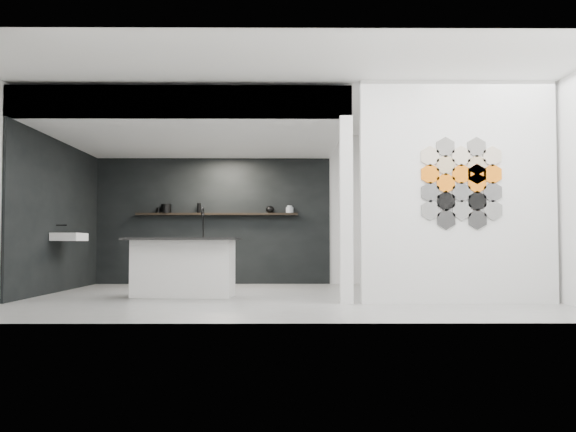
# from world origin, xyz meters

# --- Properties ---
(floor) EXTENTS (7.00, 6.00, 0.01)m
(floor) POSITION_xyz_m (0.00, 0.00, -0.01)
(floor) COLOR slate
(partition_panel) EXTENTS (2.45, 0.15, 2.80)m
(partition_panel) POSITION_xyz_m (2.23, -1.00, 1.40)
(partition_panel) COLOR silver
(partition_panel) RESTS_ON floor
(bay_clad_back) EXTENTS (4.40, 0.04, 2.35)m
(bay_clad_back) POSITION_xyz_m (-1.30, 2.97, 1.18)
(bay_clad_back) COLOR black
(bay_clad_back) RESTS_ON floor
(bay_clad_left) EXTENTS (0.04, 4.00, 2.35)m
(bay_clad_left) POSITION_xyz_m (-3.47, 1.00, 1.18)
(bay_clad_left) COLOR black
(bay_clad_left) RESTS_ON floor
(bulkhead) EXTENTS (4.40, 4.00, 0.40)m
(bulkhead) POSITION_xyz_m (-1.30, 1.00, 2.55)
(bulkhead) COLOR silver
(bulkhead) RESTS_ON corner_column
(corner_column) EXTENTS (0.16, 0.16, 2.35)m
(corner_column) POSITION_xyz_m (0.82, -1.00, 1.18)
(corner_column) COLOR silver
(corner_column) RESTS_ON floor
(fascia_beam) EXTENTS (4.40, 0.16, 0.40)m
(fascia_beam) POSITION_xyz_m (-1.30, -0.92, 2.55)
(fascia_beam) COLOR silver
(fascia_beam) RESTS_ON corner_column
(wall_basin) EXTENTS (0.40, 0.60, 0.12)m
(wall_basin) POSITION_xyz_m (-3.24, 0.80, 0.85)
(wall_basin) COLOR silver
(wall_basin) RESTS_ON bay_clad_left
(display_shelf) EXTENTS (3.00, 0.15, 0.04)m
(display_shelf) POSITION_xyz_m (-1.20, 2.87, 1.30)
(display_shelf) COLOR black
(display_shelf) RESTS_ON bay_clad_back
(kitchen_island) EXTENTS (1.63, 0.84, 1.27)m
(kitchen_island) POSITION_xyz_m (-1.37, -0.01, 0.43)
(kitchen_island) COLOR silver
(kitchen_island) RESTS_ON floor
(stockpot) EXTENTS (0.24, 0.24, 0.16)m
(stockpot) POSITION_xyz_m (-2.14, 2.87, 1.40)
(stockpot) COLOR black
(stockpot) RESTS_ON display_shelf
(kettle) EXTENTS (0.17, 0.17, 0.13)m
(kettle) POSITION_xyz_m (-0.21, 2.87, 1.39)
(kettle) COLOR black
(kettle) RESTS_ON display_shelf
(glass_bowl) EXTENTS (0.19, 0.19, 0.10)m
(glass_bowl) POSITION_xyz_m (0.15, 2.87, 1.37)
(glass_bowl) COLOR gray
(glass_bowl) RESTS_ON display_shelf
(glass_vase) EXTENTS (0.11, 0.11, 0.14)m
(glass_vase) POSITION_xyz_m (0.15, 2.87, 1.39)
(glass_vase) COLOR gray
(glass_vase) RESTS_ON display_shelf
(bottle_dark) EXTENTS (0.07, 0.07, 0.18)m
(bottle_dark) POSITION_xyz_m (-1.54, 2.87, 1.41)
(bottle_dark) COLOR black
(bottle_dark) RESTS_ON display_shelf
(utensil_cup) EXTENTS (0.10, 0.10, 0.10)m
(utensil_cup) POSITION_xyz_m (-2.29, 2.87, 1.37)
(utensil_cup) COLOR black
(utensil_cup) RESTS_ON display_shelf
(hex_tile_cluster) EXTENTS (1.04, 0.02, 1.16)m
(hex_tile_cluster) POSITION_xyz_m (2.26, -1.09, 1.50)
(hex_tile_cluster) COLOR silver
(hex_tile_cluster) RESTS_ON partition_panel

